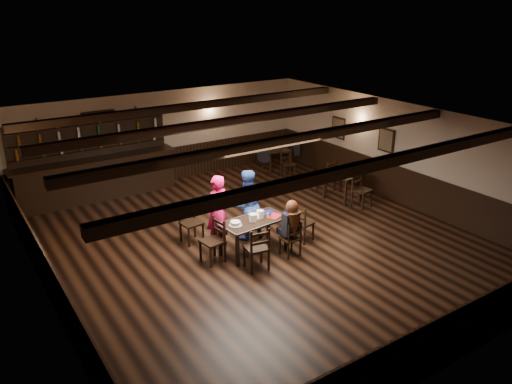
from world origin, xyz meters
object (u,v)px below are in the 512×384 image
chair_near_left (258,246)px  bar_counter (96,173)px  man_blue (246,205)px  dining_table (254,224)px  woman_pink (217,212)px  chair_near_right (292,237)px  cake (235,224)px

chair_near_left → bar_counter: (-1.48, 5.78, 0.17)m
chair_near_left → bar_counter: bearing=104.4°
man_blue → bar_counter: bearing=-55.9°
dining_table → woman_pink: bearing=131.8°
woman_pink → bar_counter: 4.63m
man_blue → bar_counter: (-2.09, 4.39, -0.10)m
woman_pink → chair_near_left: bearing=84.7°
chair_near_left → chair_near_right: 0.94m
dining_table → man_blue: bearing=70.3°
woman_pink → cake: woman_pink is taller
man_blue → cake: bearing=52.6°
chair_near_left → man_blue: 1.55m
chair_near_left → bar_counter: size_ratio=0.21×
woman_pink → bar_counter: size_ratio=0.38×
bar_counter → woman_pink: bearing=-73.6°
chair_near_left → chair_near_right: chair_near_left is taller
dining_table → woman_pink: (-0.55, 0.61, 0.18)m
chair_near_right → woman_pink: size_ratio=0.47×
chair_near_right → woman_pink: (-1.11, 1.25, 0.38)m
cake → bar_counter: size_ratio=0.06×
chair_near_right → cake: bearing=148.7°
woman_pink → bar_counter: bar_counter is taller
man_blue → chair_near_left: bearing=75.0°
dining_table → chair_near_left: (-0.37, -0.73, -0.11)m
chair_near_right → man_blue: bearing=103.8°
woman_pink → man_blue: (0.79, 0.05, -0.02)m
bar_counter → dining_table: bearing=-69.9°
dining_table → cake: bearing=-178.5°
cake → woman_pink: bearing=97.9°
dining_table → cake: size_ratio=5.52×
man_blue → dining_table: bearing=78.9°
chair_near_left → cake: chair_near_left is taller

